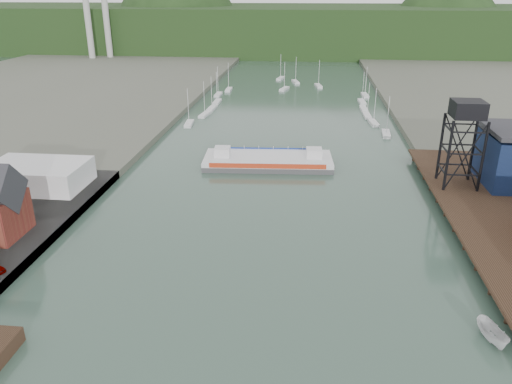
# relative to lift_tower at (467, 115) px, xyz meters

# --- Properties ---
(east_pier) EXTENTS (14.00, 70.00, 2.45)m
(east_pier) POSITION_rel_lift_tower_xyz_m (2.00, -13.00, -13.75)
(east_pier) COLOR black
(east_pier) RESTS_ON ground
(white_shed) EXTENTS (18.00, 12.00, 4.50)m
(white_shed) POSITION_rel_lift_tower_xyz_m (-79.00, -8.00, -11.80)
(white_shed) COLOR silver
(white_shed) RESTS_ON west_quay
(lift_tower) EXTENTS (6.50, 6.50, 16.00)m
(lift_tower) POSITION_rel_lift_tower_xyz_m (0.00, 0.00, 0.00)
(lift_tower) COLOR black
(lift_tower) RESTS_ON east_pier
(marina_sailboats) EXTENTS (57.71, 92.65, 0.90)m
(marina_sailboats) POSITION_rel_lift_tower_xyz_m (-34.92, 80.46, -15.30)
(marina_sailboats) COLOR silver
(marina_sailboats) RESTS_ON ground
(smokestacks) EXTENTS (11.20, 8.20, 60.00)m
(smokestacks) POSITION_rel_lift_tower_xyz_m (-141.00, 174.50, 14.35)
(smokestacks) COLOR #AFAFA9
(smokestacks) RESTS_ON ground
(distant_hills) EXTENTS (500.00, 120.00, 80.00)m
(distant_hills) POSITION_rel_lift_tower_xyz_m (-38.98, 243.35, -5.27)
(distant_hills) COLOR black
(distant_hills) RESTS_ON ground
(chain_ferry) EXTENTS (28.85, 13.09, 4.06)m
(chain_ferry) POSITION_rel_lift_tower_xyz_m (-36.92, 13.26, -14.48)
(chain_ferry) COLOR #454547
(chain_ferry) RESTS_ON ground
(motorboat) EXTENTS (3.17, 5.65, 2.06)m
(motorboat) POSITION_rel_lift_tower_xyz_m (-6.93, -43.71, -14.62)
(motorboat) COLOR silver
(motorboat) RESTS_ON ground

